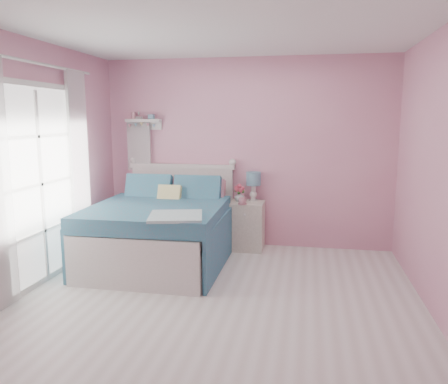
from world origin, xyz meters
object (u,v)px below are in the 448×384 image
(nightstand, at_px, (247,225))
(table_lamp, at_px, (253,181))
(teacup, at_px, (242,201))
(bed, at_px, (162,231))
(vase, at_px, (239,196))

(nightstand, distance_m, table_lamp, 0.62)
(table_lamp, height_order, teacup, table_lamp)
(nightstand, height_order, table_lamp, table_lamp)
(teacup, bearing_deg, nightstand, 76.78)
(table_lamp, xyz_separation_m, teacup, (-0.11, -0.27, -0.23))
(teacup, bearing_deg, bed, -148.24)
(table_lamp, distance_m, teacup, 0.38)
(table_lamp, distance_m, vase, 0.29)
(bed, distance_m, vase, 1.20)
(bed, height_order, vase, bed)
(bed, xyz_separation_m, table_lamp, (1.04, 0.85, 0.54))
(nightstand, xyz_separation_m, teacup, (-0.04, -0.17, 0.37))
(vase, height_order, teacup, vase)
(nightstand, distance_m, teacup, 0.41)
(nightstand, distance_m, vase, 0.41)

